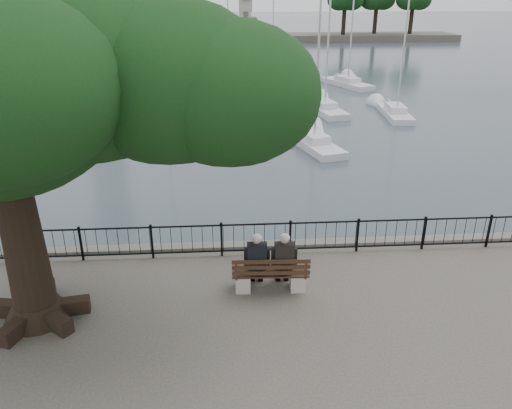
{
  "coord_description": "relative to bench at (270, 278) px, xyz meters",
  "views": [
    {
      "loc": [
        -0.88,
        -10.39,
        7.18
      ],
      "look_at": [
        0.0,
        2.5,
        1.6
      ],
      "focal_mm": 35.0,
      "sensor_mm": 36.0,
      "label": 1
    }
  ],
  "objects": [
    {
      "name": "far_shore",
      "position": [
        25.3,
        78.86,
        2.64
      ],
      "size": [
        30.0,
        8.6,
        9.18
      ],
      "color": "#443F36",
      "rests_on": "ground"
    },
    {
      "name": "harbor",
      "position": [
        -0.24,
        2.41,
        -0.86
      ],
      "size": [
        260.0,
        260.0,
        1.2
      ],
      "color": "#54514C",
      "rests_on": "ground"
    },
    {
      "name": "sailboat_a",
      "position": [
        -8.7,
        19.78,
        -1.05
      ],
      "size": [
        1.8,
        6.2,
        11.32
      ],
      "color": "silver",
      "rests_on": "ground"
    },
    {
      "name": "lion_monument",
      "position": [
        1.76,
        49.34,
        0.81
      ],
      "size": [
        5.87,
        5.87,
        8.7
      ],
      "color": "#54514C",
      "rests_on": "ground"
    },
    {
      "name": "sailboat_g",
      "position": [
        10.39,
        34.85,
        -1.02
      ],
      "size": [
        3.93,
        6.34,
        12.29
      ],
      "color": "silver",
      "rests_on": "ground"
    },
    {
      "name": "tree",
      "position": [
        -4.81,
        -0.68,
        5.34
      ],
      "size": [
        10.61,
        7.41,
        8.66
      ],
      "color": "black",
      "rests_on": "ground"
    },
    {
      "name": "bench",
      "position": [
        0.0,
        0.0,
        0.0
      ],
      "size": [
        1.99,
        0.67,
        1.04
      ],
      "color": "#9F9C93",
      "rests_on": "ground"
    },
    {
      "name": "sailboat_i",
      "position": [
        6.22,
        24.55,
        -1.0
      ],
      "size": [
        2.75,
        6.03,
        12.94
      ],
      "color": "silver",
      "rests_on": "ground"
    },
    {
      "name": "sailboat_d",
      "position": [
        10.94,
        22.82,
        -1.06
      ],
      "size": [
        1.96,
        5.48,
        9.86
      ],
      "color": "silver",
      "rests_on": "ground"
    },
    {
      "name": "sailboat_e",
      "position": [
        -9.77,
        31.05,
        -1.01
      ],
      "size": [
        3.65,
        5.73,
        12.26
      ],
      "color": "silver",
      "rests_on": "ground"
    },
    {
      "name": "sailboat_c",
      "position": [
        3.93,
        15.87,
        -1.04
      ],
      "size": [
        2.93,
        5.71,
        10.89
      ],
      "color": "silver",
      "rests_on": "ground"
    },
    {
      "name": "sailboat_h",
      "position": [
        -4.86,
        38.96,
        -0.97
      ],
      "size": [
        2.87,
        5.65,
        13.44
      ],
      "color": "silver",
      "rests_on": "ground"
    },
    {
      "name": "person_right",
      "position": [
        0.34,
        0.1,
        0.39
      ],
      "size": [
        0.49,
        0.82,
        1.64
      ],
      "color": "black",
      "rests_on": "ground"
    },
    {
      "name": "person_left",
      "position": [
        -0.35,
        0.13,
        0.39
      ],
      "size": [
        0.49,
        0.82,
        1.64
      ],
      "color": "black",
      "rests_on": "ground"
    },
    {
      "name": "sailboat_f",
      "position": [
        3.24,
        32.56,
        -1.05
      ],
      "size": [
        3.08,
        5.23,
        10.29
      ],
      "color": "silver",
      "rests_on": "ground"
    },
    {
      "name": "sailboat_j",
      "position": [
        -0.38,
        38.61,
        -1.02
      ],
      "size": [
        2.26,
        5.76,
        12.02
      ],
      "color": "silver",
      "rests_on": "ground"
    },
    {
      "name": "railing",
      "position": [
        -0.24,
        1.91,
        0.2
      ],
      "size": [
        22.06,
        0.06,
        1.0
      ],
      "color": "black",
      "rests_on": "ground"
    },
    {
      "name": "sailboat_b",
      "position": [
        -4.45,
        19.18,
        -1.02
      ],
      "size": [
        1.93,
        6.16,
        12.54
      ],
      "color": "silver",
      "rests_on": "ground"
    }
  ]
}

